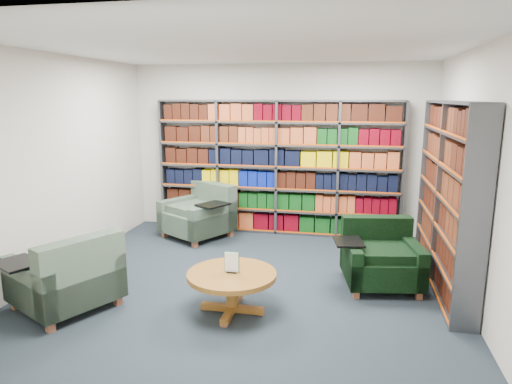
% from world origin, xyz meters
% --- Properties ---
extents(room_shell, '(5.02, 5.02, 2.82)m').
position_xyz_m(room_shell, '(0.00, 0.00, 1.40)').
color(room_shell, black).
rests_on(room_shell, ground).
extents(bookshelf_back, '(4.00, 0.28, 2.20)m').
position_xyz_m(bookshelf_back, '(0.00, 2.34, 1.10)').
color(bookshelf_back, '#47494F').
rests_on(bookshelf_back, ground).
extents(bookshelf_right, '(0.28, 2.50, 2.20)m').
position_xyz_m(bookshelf_right, '(2.34, 0.60, 1.10)').
color(bookshelf_right, '#47494F').
rests_on(bookshelf_right, ground).
extents(chair_teal_left, '(1.28, 1.28, 0.85)m').
position_xyz_m(chair_teal_left, '(-1.18, 1.88, 0.34)').
color(chair_teal_left, '#042D38').
rests_on(chair_teal_left, ground).
extents(chair_green_right, '(1.10, 1.00, 0.79)m').
position_xyz_m(chair_green_right, '(1.58, 0.42, 0.32)').
color(chair_green_right, black).
rests_on(chair_green_right, ground).
extents(chair_teal_front, '(1.26, 1.27, 0.85)m').
position_xyz_m(chair_teal_front, '(-1.72, -0.98, 0.34)').
color(chair_teal_front, '#042D38').
rests_on(chair_teal_front, ground).
extents(coffee_table, '(0.95, 0.95, 0.67)m').
position_xyz_m(coffee_table, '(0.01, -0.69, 0.36)').
color(coffee_table, olive).
rests_on(coffee_table, ground).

